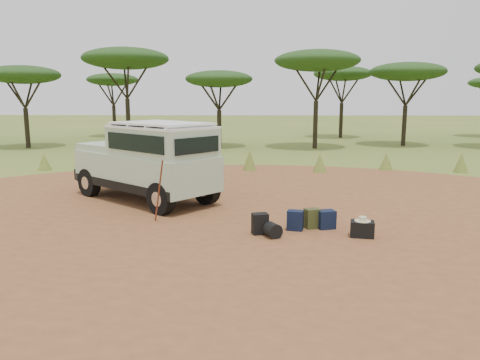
{
  "coord_description": "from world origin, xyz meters",
  "views": [
    {
      "loc": [
        0.16,
        -11.42,
        3.19
      ],
      "look_at": [
        -0.19,
        0.8,
        1.0
      ],
      "focal_mm": 35.0,
      "sensor_mm": 36.0,
      "label": 1
    }
  ],
  "objects_px": {
    "backpack_black": "(260,224)",
    "duffel_navy": "(326,220)",
    "backpack_olive": "(312,219)",
    "hard_case": "(362,229)",
    "safari_vehicle": "(148,163)",
    "backpack_navy": "(295,220)",
    "walking_staff": "(159,191)"
  },
  "relations": [
    {
      "from": "backpack_black",
      "to": "hard_case",
      "type": "xyz_separation_m",
      "value": [
        2.35,
        -0.16,
        -0.06
      ]
    },
    {
      "from": "backpack_navy",
      "to": "backpack_black",
      "type": "bearing_deg",
      "value": -144.41
    },
    {
      "from": "duffel_navy",
      "to": "backpack_olive",
      "type": "bearing_deg",
      "value": 159.53
    },
    {
      "from": "duffel_navy",
      "to": "hard_case",
      "type": "relative_size",
      "value": 0.87
    },
    {
      "from": "backpack_olive",
      "to": "duffel_navy",
      "type": "relative_size",
      "value": 1.07
    },
    {
      "from": "safari_vehicle",
      "to": "duffel_navy",
      "type": "height_order",
      "value": "safari_vehicle"
    },
    {
      "from": "hard_case",
      "to": "backpack_black",
      "type": "bearing_deg",
      "value": -173.4
    },
    {
      "from": "hard_case",
      "to": "safari_vehicle",
      "type": "bearing_deg",
      "value": 157.87
    },
    {
      "from": "backpack_olive",
      "to": "hard_case",
      "type": "distance_m",
      "value": 1.27
    },
    {
      "from": "backpack_navy",
      "to": "backpack_olive",
      "type": "xyz_separation_m",
      "value": [
        0.43,
        0.19,
        0.0
      ]
    },
    {
      "from": "safari_vehicle",
      "to": "backpack_black",
      "type": "relative_size",
      "value": 10.19
    },
    {
      "from": "safari_vehicle",
      "to": "walking_staff",
      "type": "bearing_deg",
      "value": -31.94
    },
    {
      "from": "safari_vehicle",
      "to": "hard_case",
      "type": "height_order",
      "value": "safari_vehicle"
    },
    {
      "from": "safari_vehicle",
      "to": "backpack_navy",
      "type": "relative_size",
      "value": 10.39
    },
    {
      "from": "backpack_black",
      "to": "duffel_navy",
      "type": "xyz_separation_m",
      "value": [
        1.62,
        0.5,
        -0.02
      ]
    },
    {
      "from": "backpack_olive",
      "to": "duffel_navy",
      "type": "distance_m",
      "value": 0.34
    },
    {
      "from": "hard_case",
      "to": "backpack_olive",
      "type": "bearing_deg",
      "value": 157.68
    },
    {
      "from": "duffel_navy",
      "to": "hard_case",
      "type": "xyz_separation_m",
      "value": [
        0.73,
        -0.66,
        -0.04
      ]
    },
    {
      "from": "backpack_olive",
      "to": "hard_case",
      "type": "bearing_deg",
      "value": -52.0
    },
    {
      "from": "backpack_black",
      "to": "backpack_olive",
      "type": "relative_size",
      "value": 1.01
    },
    {
      "from": "safari_vehicle",
      "to": "walking_staff",
      "type": "relative_size",
      "value": 2.96
    },
    {
      "from": "safari_vehicle",
      "to": "backpack_olive",
      "type": "xyz_separation_m",
      "value": [
        4.67,
        -2.98,
        -0.94
      ]
    },
    {
      "from": "backpack_navy",
      "to": "hard_case",
      "type": "height_order",
      "value": "backpack_navy"
    },
    {
      "from": "walking_staff",
      "to": "backpack_black",
      "type": "bearing_deg",
      "value": -58.12
    },
    {
      "from": "safari_vehicle",
      "to": "walking_staff",
      "type": "xyz_separation_m",
      "value": [
        0.84,
        -2.61,
        -0.36
      ]
    },
    {
      "from": "backpack_navy",
      "to": "hard_case",
      "type": "relative_size",
      "value": 0.93
    },
    {
      "from": "safari_vehicle",
      "to": "backpack_navy",
      "type": "distance_m",
      "value": 5.37
    },
    {
      "from": "safari_vehicle",
      "to": "backpack_black",
      "type": "distance_m",
      "value": 4.96
    },
    {
      "from": "backpack_olive",
      "to": "hard_case",
      "type": "xyz_separation_m",
      "value": [
        1.07,
        -0.68,
        -0.06
      ]
    },
    {
      "from": "backpack_navy",
      "to": "backpack_olive",
      "type": "relative_size",
      "value": 0.99
    },
    {
      "from": "duffel_navy",
      "to": "safari_vehicle",
      "type": "bearing_deg",
      "value": 132.68
    },
    {
      "from": "safari_vehicle",
      "to": "duffel_navy",
      "type": "relative_size",
      "value": 11.07
    }
  ]
}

